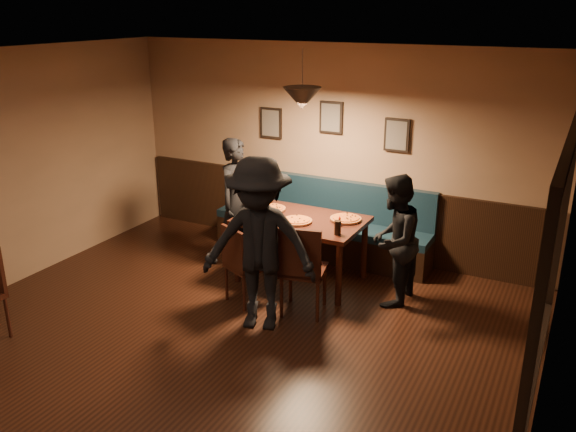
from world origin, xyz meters
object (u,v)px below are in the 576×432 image
object	(u,v)px
booth_bench	(321,220)
diner_right	(394,240)
dining_table	(301,249)
diner_front	(259,245)
chair_near_right	(304,268)
soda_glass	(338,228)
chair_near_left	(247,264)
diner_left	(238,202)
tabasco_bottle	(340,221)

from	to	relation	value
booth_bench	diner_right	world-z (taller)	diner_right
dining_table	diner_front	world-z (taller)	diner_front
chair_near_right	soda_glass	world-z (taller)	chair_near_right
chair_near_left	chair_near_right	size ratio (longest dim) A/B	0.89
dining_table	diner_left	world-z (taller)	diner_left
diner_left	diner_front	xyz separation A→B (m)	(1.09, -1.36, 0.09)
booth_bench	diner_left	xyz separation A→B (m)	(-0.87, -0.70, 0.34)
booth_bench	chair_near_right	size ratio (longest dim) A/B	2.85
diner_front	tabasco_bottle	world-z (taller)	diner_front
booth_bench	chair_near_left	distance (m)	1.64
booth_bench	diner_front	distance (m)	2.11
chair_near_right	diner_front	world-z (taller)	diner_front
chair_near_right	dining_table	bearing A→B (deg)	105.37
diner_left	diner_front	bearing A→B (deg)	-132.20
diner_front	diner_right	bearing A→B (deg)	31.90
chair_near_right	diner_left	bearing A→B (deg)	135.04
diner_right	tabasco_bottle	distance (m)	0.68
booth_bench	soda_glass	size ratio (longest dim) A/B	18.42
booth_bench	soda_glass	distance (m)	1.39
diner_right	diner_front	world-z (taller)	diner_front
booth_bench	tabasco_bottle	bearing A→B (deg)	-54.39
chair_near_left	booth_bench	bearing A→B (deg)	107.77
diner_front	chair_near_left	bearing A→B (deg)	118.15
chair_near_left	diner_front	world-z (taller)	diner_front
soda_glass	diner_right	bearing A→B (deg)	22.44
chair_near_right	diner_right	size ratio (longest dim) A/B	0.70
diner_right	chair_near_right	bearing A→B (deg)	-47.71
diner_front	chair_near_right	bearing A→B (deg)	45.28
chair_near_right	diner_left	world-z (taller)	diner_left
booth_bench	chair_near_right	bearing A→B (deg)	-72.45
diner_left	diner_right	world-z (taller)	diner_left
booth_bench	chair_near_left	size ratio (longest dim) A/B	3.21
chair_near_left	diner_left	distance (m)	1.22
diner_left	soda_glass	xyz separation A→B (m)	(1.58, -0.44, 0.05)
diner_left	diner_right	size ratio (longest dim) A/B	1.10
dining_table	chair_near_right	size ratio (longest dim) A/B	1.43
dining_table	tabasco_bottle	world-z (taller)	tabasco_bottle
booth_bench	diner_right	size ratio (longest dim) A/B	1.98
chair_near_right	tabasco_bottle	world-z (taller)	chair_near_right
diner_left	chair_near_right	bearing A→B (deg)	-113.37
dining_table	diner_right	world-z (taller)	diner_right
booth_bench	tabasco_bottle	world-z (taller)	booth_bench
booth_bench	diner_front	size ratio (longest dim) A/B	1.62
chair_near_right	soda_glass	bearing A→B (deg)	51.12
soda_glass	chair_near_right	bearing A→B (deg)	-116.23
diner_front	tabasco_bottle	size ratio (longest dim) A/B	15.01
chair_near_right	diner_front	distance (m)	0.69
diner_front	soda_glass	xyz separation A→B (m)	(0.49, 0.92, -0.03)
diner_right	soda_glass	size ratio (longest dim) A/B	9.29
dining_table	diner_front	size ratio (longest dim) A/B	0.82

